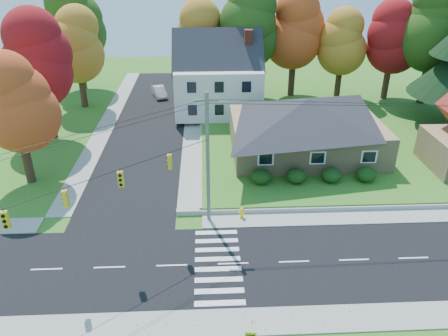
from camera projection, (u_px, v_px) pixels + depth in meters
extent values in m
plane|color=#3D7923|center=(233.00, 264.00, 28.46)|extent=(120.00, 120.00, 0.00)
cube|color=black|center=(233.00, 264.00, 28.45)|extent=(90.00, 8.00, 0.02)
cube|color=black|center=(151.00, 122.00, 51.24)|extent=(8.00, 44.00, 0.02)
cube|color=#9C9A90|center=(229.00, 220.00, 32.88)|extent=(90.00, 2.00, 0.08)
cube|color=#9C9A90|center=(239.00, 322.00, 23.99)|extent=(90.00, 2.00, 0.08)
cube|color=#3D7923|center=(339.00, 133.00, 47.56)|extent=(30.00, 30.00, 0.50)
cube|color=tan|center=(305.00, 136.00, 42.06)|extent=(14.00, 10.00, 3.20)
pyramid|color=#26262B|center=(308.00, 110.00, 40.83)|extent=(14.60, 10.60, 2.20)
cube|color=silver|center=(218.00, 89.00, 51.85)|extent=(10.00, 8.00, 5.60)
pyramid|color=#26262B|center=(218.00, 55.00, 50.03)|extent=(10.40, 8.40, 2.40)
cube|color=brown|center=(248.00, 72.00, 51.09)|extent=(0.90, 0.90, 9.60)
ellipsoid|color=#163A10|center=(261.00, 176.00, 36.78)|extent=(1.70, 1.70, 1.27)
ellipsoid|color=#163A10|center=(296.00, 176.00, 36.91)|extent=(1.70, 1.70, 1.27)
ellipsoid|color=#163A10|center=(331.00, 175.00, 37.03)|extent=(1.70, 1.70, 1.27)
ellipsoid|color=#163A10|center=(366.00, 174.00, 37.16)|extent=(1.70, 1.70, 1.27)
cylinder|color=#666059|center=(208.00, 160.00, 30.74)|extent=(0.26, 0.26, 10.00)
cube|color=#666059|center=(207.00, 101.00, 28.74)|extent=(1.60, 0.12, 0.12)
cube|color=gold|center=(6.00, 220.00, 22.40)|extent=(0.34, 0.26, 1.00)
cube|color=gold|center=(66.00, 199.00, 24.28)|extent=(0.26, 0.34, 1.00)
cube|color=gold|center=(121.00, 179.00, 26.31)|extent=(0.34, 0.26, 1.00)
cube|color=gold|center=(170.00, 162.00, 28.42)|extent=(0.26, 0.34, 1.00)
cylinder|color=black|center=(96.00, 177.00, 25.11)|extent=(13.02, 10.43, 0.04)
cylinder|color=#3F2A19|center=(201.00, 76.00, 57.15)|extent=(0.80, 0.80, 5.40)
sphere|color=#B57723|center=(200.00, 46.00, 55.37)|extent=(6.72, 6.72, 6.72)
sphere|color=#B57723|center=(200.00, 32.00, 54.61)|extent=(5.91, 5.91, 5.91)
sphere|color=#B57723|center=(200.00, 18.00, 53.84)|extent=(5.11, 5.11, 5.11)
cylinder|color=#3F2A19|center=(248.00, 74.00, 56.31)|extent=(0.86, 0.86, 6.30)
sphere|color=#2A4C15|center=(248.00, 38.00, 54.24)|extent=(7.84, 7.84, 7.84)
sphere|color=#2A4C15|center=(249.00, 22.00, 53.34)|extent=(6.90, 6.90, 6.90)
sphere|color=#2A4C15|center=(249.00, 5.00, 52.45)|extent=(5.96, 5.96, 5.96)
cylinder|color=#3F2A19|center=(292.00, 74.00, 57.55)|extent=(0.83, 0.83, 5.85)
sphere|color=#C2451B|center=(294.00, 41.00, 55.63)|extent=(7.28, 7.28, 7.28)
sphere|color=#C2451B|center=(295.00, 26.00, 54.80)|extent=(6.41, 6.41, 6.41)
sphere|color=#C2451B|center=(297.00, 11.00, 53.97)|extent=(5.53, 5.53, 5.53)
cylinder|color=#3F2A19|center=(339.00, 78.00, 57.12)|extent=(0.77, 0.77, 4.95)
sphere|color=#B57723|center=(342.00, 51.00, 55.49)|extent=(6.16, 6.16, 6.16)
sphere|color=#B57723|center=(343.00, 38.00, 54.79)|extent=(5.42, 5.42, 5.42)
sphere|color=#B57723|center=(345.00, 26.00, 54.09)|extent=(4.68, 4.68, 4.68)
cylinder|color=#3F2A19|center=(387.00, 78.00, 56.38)|extent=(0.80, 0.80, 5.40)
sphere|color=maroon|center=(392.00, 48.00, 54.60)|extent=(6.72, 6.72, 6.72)
sphere|color=maroon|center=(394.00, 34.00, 53.84)|extent=(5.91, 5.91, 5.91)
sphere|color=maroon|center=(397.00, 20.00, 53.07)|extent=(5.11, 5.11, 5.11)
cylinder|color=#3F2A19|center=(425.00, 77.00, 54.46)|extent=(0.89, 0.89, 6.75)
sphere|color=#2A4C15|center=(434.00, 37.00, 52.24)|extent=(8.40, 8.40, 8.40)
sphere|color=#2A4C15|center=(438.00, 18.00, 51.29)|extent=(7.39, 7.39, 7.39)
cylinder|color=#3F2A19|center=(26.00, 156.00, 37.29)|extent=(0.77, 0.77, 4.95)
sphere|color=#C2451B|center=(17.00, 116.00, 35.66)|extent=(6.16, 6.16, 6.16)
sphere|color=#C2451B|center=(13.00, 98.00, 34.96)|extent=(5.42, 5.42, 5.42)
sphere|color=#C2451B|center=(9.00, 79.00, 34.25)|extent=(4.68, 4.68, 4.68)
cylinder|color=#3F2A19|center=(49.00, 111.00, 45.93)|extent=(0.83, 0.83, 5.85)
sphere|color=maroon|center=(42.00, 72.00, 44.01)|extent=(7.28, 7.28, 7.28)
sphere|color=maroon|center=(38.00, 53.00, 43.18)|extent=(6.41, 6.41, 6.41)
sphere|color=maroon|center=(35.00, 35.00, 42.35)|extent=(5.53, 5.53, 5.53)
cylinder|color=#3F2A19|center=(82.00, 86.00, 54.97)|extent=(0.80, 0.80, 5.40)
sphere|color=#B57723|center=(78.00, 55.00, 53.19)|extent=(6.72, 6.72, 6.72)
sphere|color=#B57723|center=(75.00, 41.00, 52.43)|extent=(5.91, 5.91, 5.91)
sphere|color=#B57723|center=(73.00, 26.00, 51.66)|extent=(5.11, 5.11, 5.11)
cylinder|color=#3F2A19|center=(81.00, 67.00, 61.79)|extent=(0.86, 0.86, 6.30)
sphere|color=#2A4C15|center=(76.00, 34.00, 59.72)|extent=(7.84, 7.84, 7.84)
sphere|color=#2A4C15|center=(74.00, 19.00, 58.83)|extent=(6.90, 6.90, 6.90)
sphere|color=#2A4C15|center=(72.00, 3.00, 57.94)|extent=(5.96, 5.96, 5.96)
imported|color=silver|center=(159.00, 92.00, 59.55)|extent=(2.60, 4.43, 1.38)
cylinder|color=yellow|center=(242.00, 217.00, 33.21)|extent=(0.40, 0.40, 0.11)
cylinder|color=yellow|center=(242.00, 214.00, 33.06)|extent=(0.27, 0.27, 0.61)
sphere|color=yellow|center=(242.00, 209.00, 32.89)|extent=(0.29, 0.29, 0.29)
cylinder|color=yellow|center=(242.00, 212.00, 33.01)|extent=(0.52, 0.30, 0.13)
cube|color=yellow|center=(251.00, 335.00, 22.55)|extent=(0.61, 0.11, 0.41)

